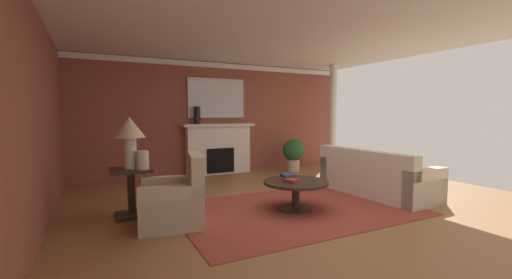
# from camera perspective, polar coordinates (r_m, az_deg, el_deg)

# --- Properties ---
(ground_plane) EXTENTS (8.72, 8.72, 0.00)m
(ground_plane) POSITION_cam_1_polar(r_m,az_deg,el_deg) (5.34, 5.55, -11.67)
(ground_plane) COLOR olive
(wall_fireplace) EXTENTS (7.22, 0.12, 2.75)m
(wall_fireplace) POSITION_cam_1_polar(r_m,az_deg,el_deg) (8.22, -7.29, 3.72)
(wall_fireplace) COLOR brown
(wall_fireplace) RESTS_ON ground_plane
(wall_window) EXTENTS (0.12, 7.31, 2.75)m
(wall_window) POSITION_cam_1_polar(r_m,az_deg,el_deg) (4.66, -34.41, 2.34)
(wall_window) COLOR brown
(wall_window) RESTS_ON ground_plane
(ceiling_panel) EXTENTS (7.22, 7.31, 0.06)m
(ceiling_panel) POSITION_cam_1_polar(r_m,az_deg,el_deg) (5.54, 4.04, 18.03)
(ceiling_panel) COLOR white
(crown_moulding) EXTENTS (7.22, 0.08, 0.12)m
(crown_moulding) POSITION_cam_1_polar(r_m,az_deg,el_deg) (8.23, -7.19, 12.79)
(crown_moulding) COLOR white
(area_rug) EXTENTS (3.61, 2.44, 0.01)m
(area_rug) POSITION_cam_1_polar(r_m,az_deg,el_deg) (5.22, 6.95, -12.02)
(area_rug) COLOR #993D33
(area_rug) RESTS_ON ground_plane
(fireplace) EXTENTS (1.80, 0.35, 1.24)m
(fireplace) POSITION_cam_1_polar(r_m,az_deg,el_deg) (8.08, -6.57, -1.90)
(fireplace) COLOR white
(fireplace) RESTS_ON ground_plane
(mantel_mirror) EXTENTS (1.45, 0.04, 0.96)m
(mantel_mirror) POSITION_cam_1_polar(r_m,az_deg,el_deg) (8.15, -6.95, 7.22)
(mantel_mirror) COLOR silver
(sofa) EXTENTS (1.00, 2.14, 0.85)m
(sofa) POSITION_cam_1_polar(r_m,az_deg,el_deg) (6.39, 20.11, -6.49)
(sofa) COLOR beige
(sofa) RESTS_ON ground_plane
(armchair_near_window) EXTENTS (0.95, 0.95, 0.95)m
(armchair_near_window) POSITION_cam_1_polar(r_m,az_deg,el_deg) (4.57, -14.02, -10.63)
(armchair_near_window) COLOR #C1B293
(armchair_near_window) RESTS_ON ground_plane
(coffee_table) EXTENTS (1.00, 1.00, 0.45)m
(coffee_table) POSITION_cam_1_polar(r_m,az_deg,el_deg) (5.13, 6.98, -8.49)
(coffee_table) COLOR #2D2319
(coffee_table) RESTS_ON ground_plane
(side_table) EXTENTS (0.56, 0.56, 0.70)m
(side_table) POSITION_cam_1_polar(r_m,az_deg,el_deg) (5.10, -21.04, -8.12)
(side_table) COLOR #2D2319
(side_table) RESTS_ON ground_plane
(table_lamp) EXTENTS (0.44, 0.44, 0.75)m
(table_lamp) POSITION_cam_1_polar(r_m,az_deg,el_deg) (4.99, -21.31, 1.17)
(table_lamp) COLOR beige
(table_lamp) RESTS_ON side_table
(vase_mantel_left) EXTENTS (0.15, 0.15, 0.42)m
(vase_mantel_left) POSITION_cam_1_polar(r_m,az_deg,el_deg) (7.81, -10.29, 4.20)
(vase_mantel_left) COLOR black
(vase_mantel_left) RESTS_ON fireplace
(vase_on_side_table) EXTENTS (0.18, 0.18, 0.27)m
(vase_on_side_table) POSITION_cam_1_polar(r_m,az_deg,el_deg) (4.92, -19.30, -3.40)
(vase_on_side_table) COLOR beige
(vase_on_side_table) RESTS_ON side_table
(book_red_cover) EXTENTS (0.23, 0.23, 0.05)m
(book_red_cover) POSITION_cam_1_polar(r_m,az_deg,el_deg) (5.02, 6.34, -7.18)
(book_red_cover) COLOR maroon
(book_red_cover) RESTS_ON coffee_table
(book_art_folio) EXTENTS (0.20, 0.20, 0.04)m
(book_art_folio) POSITION_cam_1_polar(r_m,az_deg,el_deg) (5.17, 5.58, -6.30)
(book_art_folio) COLOR navy
(book_art_folio) RESTS_ON coffee_table
(potted_plant) EXTENTS (0.56, 0.56, 0.83)m
(potted_plant) POSITION_cam_1_polar(r_m,az_deg,el_deg) (8.49, 6.58, -2.23)
(potted_plant) COLOR #BCB29E
(potted_plant) RESTS_ON ground_plane
(column_white) EXTENTS (0.20, 0.20, 2.75)m
(column_white) POSITION_cam_1_polar(r_m,az_deg,el_deg) (8.85, 13.30, 3.70)
(column_white) COLOR white
(column_white) RESTS_ON ground_plane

